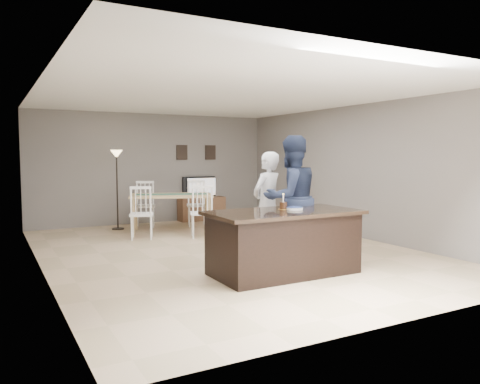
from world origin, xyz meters
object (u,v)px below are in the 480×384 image
kitchen_island (284,242)px  television (200,187)px  floor_lamp (117,168)px  tv_console (202,209)px  plate_stack (295,208)px  birthday_cake (283,206)px  woman (267,204)px  man (291,198)px  dining_table (171,201)px

kitchen_island → television: (1.20, 5.64, 0.41)m
television → floor_lamp: floor_lamp is taller
tv_console → plate_stack: plate_stack is taller
birthday_cake → kitchen_island: bearing=-121.4°
tv_console → woman: woman is taller
birthday_cake → plate_stack: 0.17m
tv_console → man: man is taller
tv_console → woman: (-0.73, -4.37, 0.57)m
kitchen_island → television: 5.78m
television → woman: bearing=80.7°
floor_lamp → woman: bearing=-68.3°
plate_stack → dining_table: dining_table is taller
television → woman: size_ratio=0.53×
plate_stack → floor_lamp: (-1.29, 5.08, 0.47)m
woman → man: (0.12, -0.53, 0.13)m
birthday_cake → floor_lamp: bearing=103.3°
woman → floor_lamp: (-1.55, 3.90, 0.52)m
man → plate_stack: (-0.39, -0.65, -0.08)m
man → birthday_cake: man is taller
kitchen_island → woman: (0.47, 1.20, 0.41)m
birthday_cake → floor_lamp: floor_lamp is taller
birthday_cake → floor_lamp: size_ratio=0.13×
tv_console → birthday_cake: 5.56m
tv_console → birthday_cake: birthday_cake is taller
plate_stack → floor_lamp: floor_lamp is taller
dining_table → tv_console: bearing=65.6°
woman → television: bearing=-120.5°
kitchen_island → tv_console: (1.20, 5.57, -0.15)m
kitchen_island → woman: woman is taller
television → man: man is taller
woman → floor_lamp: 4.23m
television → floor_lamp: (-2.28, -0.53, 0.53)m
woman → birthday_cake: (-0.38, -1.05, 0.09)m
kitchen_island → plate_stack: bearing=8.8°
kitchen_island → floor_lamp: bearing=101.9°
birthday_cake → television: bearing=78.6°
kitchen_island → man: size_ratio=1.08×
woman → plate_stack: size_ratio=7.21×
television → dining_table: television is taller
woman → kitchen_island: bearing=47.3°
floor_lamp → man: bearing=-69.3°
television → birthday_cake: size_ratio=3.97×
tv_console → television: size_ratio=1.31×
kitchen_island → plate_stack: size_ratio=8.92×
man → plate_stack: 0.76m
dining_table → floor_lamp: 1.50m
plate_stack → floor_lamp: 5.26m
birthday_cake → dining_table: bearing=93.1°
television → dining_table: (-1.32, -1.44, -0.18)m
floor_lamp → birthday_cake: bearing=-76.7°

